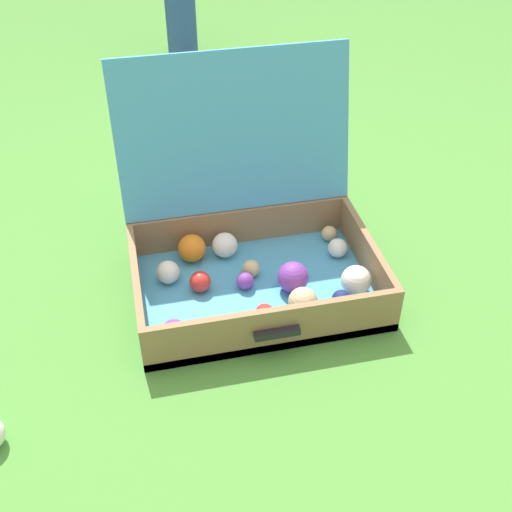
% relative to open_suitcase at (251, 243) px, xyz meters
% --- Properties ---
extents(ground_plane, '(16.00, 16.00, 0.00)m').
position_rel_open_suitcase_xyz_m(ground_plane, '(-0.02, -0.06, -0.12)').
color(ground_plane, '#4C8C38').
extents(open_suitcase, '(0.63, 0.56, 0.55)m').
position_rel_open_suitcase_xyz_m(open_suitcase, '(0.00, 0.00, 0.00)').
color(open_suitcase, '#4799C6').
rests_on(open_suitcase, ground).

